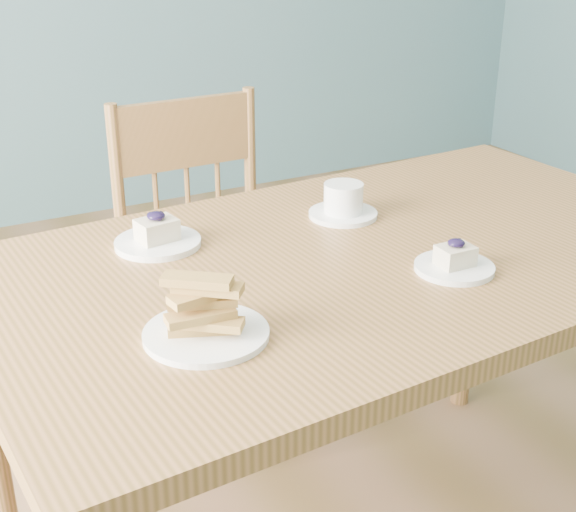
{
  "coord_description": "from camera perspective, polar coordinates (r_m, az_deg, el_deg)",
  "views": [
    {
      "loc": [
        -0.99,
        -1.27,
        1.41
      ],
      "look_at": [
        -0.33,
        -0.03,
        0.79
      ],
      "focal_mm": 50.0,
      "sensor_mm": 36.0,
      "label": 1
    }
  ],
  "objects": [
    {
      "name": "dining_chair",
      "position": [
        2.19,
        -5.44,
        -1.32
      ],
      "size": [
        0.44,
        0.42,
        0.95
      ],
      "rotation": [
        0.0,
        0.0,
        0.03
      ],
      "color": "#9A653A",
      "rests_on": "ground"
    },
    {
      "name": "dining_table",
      "position": [
        1.6,
        5.18,
        -2.21
      ],
      "size": [
        1.53,
        0.94,
        0.79
      ],
      "rotation": [
        0.0,
        0.0,
        0.06
      ],
      "color": "#9A653A",
      "rests_on": "ground"
    },
    {
      "name": "biscotti_plate",
      "position": [
        1.24,
        -5.9,
        -4.32
      ],
      "size": [
        0.2,
        0.2,
        0.1
      ],
      "rotation": [
        0.0,
        0.0,
        -0.29
      ],
      "color": "white",
      "rests_on": "dining_table"
    },
    {
      "name": "cheesecake_plate_far",
      "position": [
        1.59,
        -9.26,
        1.33
      ],
      "size": [
        0.17,
        0.17,
        0.07
      ],
      "rotation": [
        0.0,
        0.0,
        0.15
      ],
      "color": "white",
      "rests_on": "dining_table"
    },
    {
      "name": "cheesecake_plate_near",
      "position": [
        1.5,
        11.77,
        -0.45
      ],
      "size": [
        0.15,
        0.15,
        0.06
      ],
      "rotation": [
        0.0,
        0.0,
        -0.02
      ],
      "color": "white",
      "rests_on": "dining_table"
    },
    {
      "name": "coffee_cup",
      "position": [
        1.72,
        3.98,
        3.82
      ],
      "size": [
        0.15,
        0.15,
        0.07
      ],
      "rotation": [
        0.0,
        0.0,
        0.42
      ],
      "color": "white",
      "rests_on": "dining_table"
    }
  ]
}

